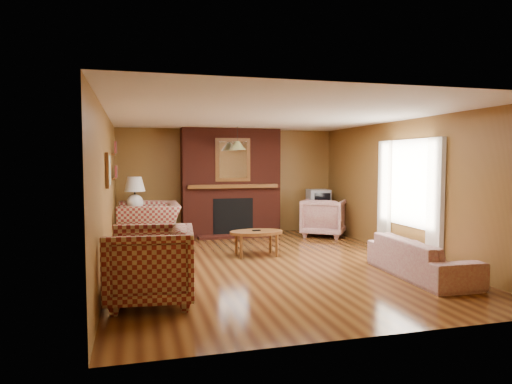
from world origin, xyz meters
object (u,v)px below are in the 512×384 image
object	(u,v)px
fireplace	(231,183)
plaid_loveseat	(149,225)
floral_sofa	(421,258)
plaid_armchair	(150,265)
floral_armchair	(324,217)
table_lamp	(135,192)
side_table	(135,227)
coffee_table	(256,234)
tv_stand	(318,220)
crt_tv	(318,199)

from	to	relation	value
fireplace	plaid_loveseat	distance (m)	2.25
floral_sofa	plaid_armchair	bearing A→B (deg)	95.95
plaid_loveseat	plaid_armchair	xyz separation A→B (m)	(-0.10, -3.61, 0.03)
plaid_armchair	plaid_loveseat	bearing A→B (deg)	-175.90
plaid_armchair	floral_armchair	size ratio (longest dim) A/B	1.10
floral_armchair	plaid_armchair	bearing A→B (deg)	79.87
plaid_armchair	table_lamp	size ratio (longest dim) A/B	1.46
side_table	table_lamp	xyz separation A→B (m)	(0.00, -0.00, 0.72)
coffee_table	side_table	xyz separation A→B (m)	(-2.07, 1.81, -0.06)
side_table	plaid_loveseat	bearing A→B (deg)	-63.23
floral_armchair	side_table	world-z (taller)	floral_armchair
plaid_armchair	floral_sofa	xyz separation A→B (m)	(3.85, 0.26, -0.18)
floral_armchair	plaid_loveseat	bearing A→B (deg)	39.70
fireplace	tv_stand	world-z (taller)	fireplace
side_table	crt_tv	world-z (taller)	crt_tv
floral_sofa	side_table	distance (m)	5.54
plaid_armchair	coffee_table	size ratio (longest dim) A/B	1.05
plaid_loveseat	table_lamp	world-z (taller)	table_lamp
plaid_loveseat	floral_sofa	bearing A→B (deg)	48.96
plaid_loveseat	crt_tv	distance (m)	4.00
plaid_armchair	floral_armchair	bearing A→B (deg)	140.76
plaid_loveseat	coffee_table	distance (m)	2.24
floral_sofa	crt_tv	size ratio (longest dim) A/B	3.56
coffee_table	floral_armchair	bearing A→B (deg)	39.25
floral_sofa	side_table	world-z (taller)	side_table
floral_sofa	coffee_table	xyz separation A→B (m)	(-1.93, 2.03, 0.11)
plaid_armchair	table_lamp	world-z (taller)	table_lamp
fireplace	plaid_loveseat	bearing A→B (deg)	-150.88
plaid_armchair	coffee_table	world-z (taller)	plaid_armchair
tv_stand	crt_tv	bearing A→B (deg)	-93.49
coffee_table	side_table	bearing A→B (deg)	138.81
plaid_armchair	tv_stand	distance (m)	5.99
coffee_table	crt_tv	world-z (taller)	crt_tv
coffee_table	side_table	world-z (taller)	side_table
fireplace	crt_tv	bearing A→B (deg)	-5.30
coffee_table	table_lamp	bearing A→B (deg)	138.81
fireplace	crt_tv	xyz separation A→B (m)	(2.05, -0.19, -0.40)
fireplace	tv_stand	xyz separation A→B (m)	(2.05, -0.18, -0.90)
floral_sofa	tv_stand	bearing A→B (deg)	-0.03
fireplace	floral_sofa	xyz separation A→B (m)	(1.90, -4.37, -0.90)
plaid_loveseat	floral_armchair	bearing A→B (deg)	95.56
plaid_armchair	crt_tv	size ratio (longest dim) A/B	1.88
crt_tv	fireplace	bearing A→B (deg)	174.70
plaid_loveseat	side_table	size ratio (longest dim) A/B	1.99
side_table	fireplace	bearing A→B (deg)	14.29
table_lamp	side_table	bearing A→B (deg)	90.00
crt_tv	floral_armchair	bearing A→B (deg)	-98.59
floral_armchair	table_lamp	xyz separation A→B (m)	(-4.07, 0.17, 0.63)
plaid_armchair	floral_armchair	distance (m)	5.56
side_table	table_lamp	size ratio (longest dim) A/B	0.97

